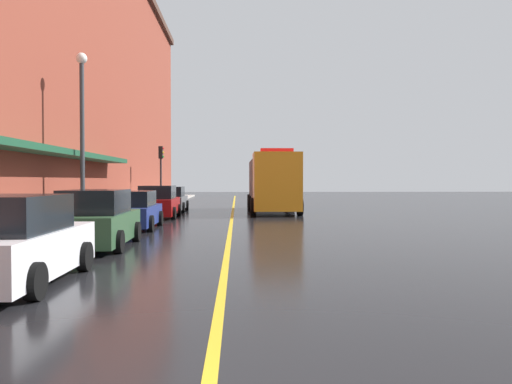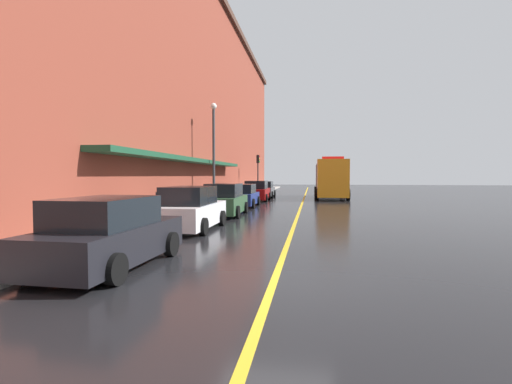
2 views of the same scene
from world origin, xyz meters
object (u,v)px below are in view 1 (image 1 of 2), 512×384
at_px(parked_car_4, 158,203).
at_px(parking_meter_0, 79,206).
at_px(parked_car_5, 171,200).
at_px(parked_car_1, 14,243).
at_px(parking_meter_1, 62,209).
at_px(parked_car_3, 132,211).
at_px(traffic_light_near, 161,164).
at_px(utility_truck, 272,183).
at_px(parked_car_2, 97,220).
at_px(street_lamp_left, 82,120).

distance_m(parked_car_4, parking_meter_0, 8.89).
bearing_deg(parked_car_5, parked_car_1, 179.18).
bearing_deg(parking_meter_1, parked_car_5, 84.88).
bearing_deg(parked_car_3, parking_meter_1, 161.95).
distance_m(parked_car_3, traffic_light_near, 16.62).
bearing_deg(traffic_light_near, utility_truck, -36.68).
relative_size(parked_car_3, parked_car_4, 0.95).
height_order(parked_car_1, utility_truck, utility_truck).
xyz_separation_m(parked_car_1, traffic_light_near, (-1.32, 27.42, 2.36)).
distance_m(parked_car_2, parking_meter_1, 2.03).
xyz_separation_m(parked_car_3, street_lamp_left, (-1.93, -0.15, 3.66)).
height_order(parked_car_3, parked_car_5, parked_car_5).
relative_size(street_lamp_left, traffic_light_near, 1.61).
distance_m(parked_car_3, utility_truck, 12.49).
bearing_deg(parked_car_5, street_lamp_left, 169.45).
xyz_separation_m(utility_truck, parking_meter_0, (-7.81, -13.25, -0.73)).
bearing_deg(parking_meter_0, parked_car_1, -80.64).
relative_size(parked_car_2, parking_meter_0, 3.29).
xyz_separation_m(utility_truck, traffic_light_near, (-7.75, 5.77, 1.37)).
xyz_separation_m(parked_car_1, parked_car_4, (0.07, 17.16, -0.00)).
distance_m(parked_car_5, utility_truck, 6.53).
bearing_deg(parked_car_2, parking_meter_1, 46.44).
xyz_separation_m(parked_car_5, parking_meter_1, (-1.42, -15.86, 0.32)).
bearing_deg(parked_car_2, traffic_light_near, 2.46).
bearing_deg(traffic_light_near, parked_car_2, -86.30).
bearing_deg(street_lamp_left, parked_car_3, 4.53).
distance_m(parking_meter_0, street_lamp_left, 4.20).
relative_size(parked_car_4, street_lamp_left, 0.67).
height_order(parked_car_2, parked_car_4, parked_car_2).
xyz_separation_m(parking_meter_0, street_lamp_left, (-0.60, 2.47, 3.34)).
xyz_separation_m(parked_car_3, parked_car_4, (0.12, 6.14, 0.06)).
xyz_separation_m(parked_car_5, utility_truck, (6.39, -0.88, 1.05)).
height_order(parked_car_4, parked_car_5, parked_car_4).
xyz_separation_m(parked_car_4, parking_meter_0, (-1.45, -8.76, 0.26)).
distance_m(parked_car_4, parking_meter_1, 10.59).
height_order(parked_car_3, parked_car_4, parked_car_4).
xyz_separation_m(parked_car_1, parked_car_5, (0.04, 22.53, -0.06)).
relative_size(parking_meter_1, traffic_light_near, 0.31).
bearing_deg(traffic_light_near, parked_car_5, -74.46).
relative_size(utility_truck, parking_meter_0, 7.05).
bearing_deg(parking_meter_1, street_lamp_left, 98.14).
bearing_deg(utility_truck, parked_car_5, -98.16).
bearing_deg(parking_meter_1, parked_car_4, 82.11).
bearing_deg(parked_car_4, parked_car_5, -0.91).
bearing_deg(parking_meter_1, parked_car_1, -78.28).
height_order(parked_car_4, parking_meter_0, parked_car_4).
relative_size(parking_meter_0, parking_meter_1, 1.00).
bearing_deg(parked_car_5, parked_car_4, 179.63).
bearing_deg(utility_truck, parking_meter_1, -27.83).
relative_size(parked_car_1, parking_meter_1, 3.28).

